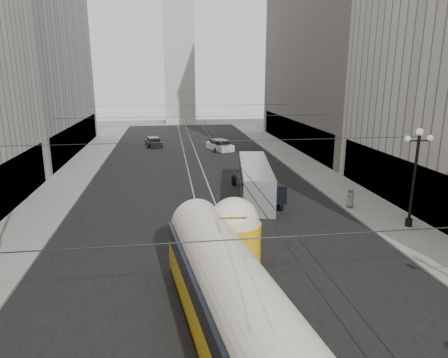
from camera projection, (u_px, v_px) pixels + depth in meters
name	position (u px, v px, depth m)	size (l,w,h in m)	color
road	(198.00, 179.00, 38.19)	(20.00, 85.00, 0.02)	black
sidewalk_left	(76.00, 174.00, 39.91)	(4.00, 72.00, 0.15)	gray
sidewalk_right	(306.00, 166.00, 43.14)	(4.00, 72.00, 0.15)	gray
rail_left	(190.00, 179.00, 38.09)	(0.12, 85.00, 0.04)	gray
rail_right	(206.00, 179.00, 38.30)	(0.12, 85.00, 0.04)	gray
building_left_far	(16.00, 34.00, 46.72)	(12.60, 28.60, 28.60)	#999999
building_right_far	(341.00, 22.00, 51.60)	(12.60, 32.60, 32.60)	#514C47
distant_tower	(179.00, 47.00, 79.90)	(6.00, 6.00, 31.36)	#B2AFA8
lamppost_right_mid	(415.00, 172.00, 25.05)	(1.86, 0.44, 6.37)	black
catenary	(199.00, 118.00, 35.75)	(25.00, 72.00, 0.23)	black
streetcar	(241.00, 318.00, 13.27)	(4.69, 17.18, 3.80)	#EAB214
city_bus	(255.00, 179.00, 32.34)	(3.85, 11.06, 2.74)	#ACAEB1
sedan_white_far	(220.00, 146.00, 52.49)	(3.36, 4.88, 1.42)	white
sedan_dark_far	(153.00, 142.00, 55.53)	(2.57, 4.31, 1.27)	black
pedestrian_sidewalk_right	(350.00, 197.00, 29.45)	(0.76, 0.46, 1.55)	gray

